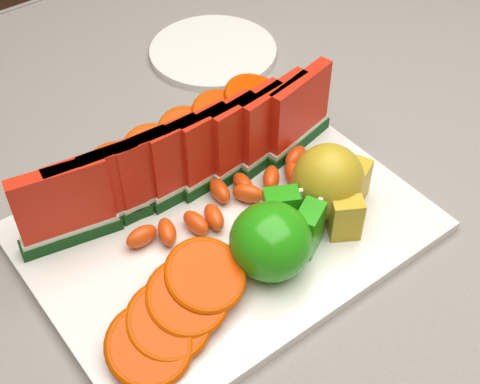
{
  "coord_description": "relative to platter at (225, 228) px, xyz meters",
  "views": [
    {
      "loc": [
        -0.35,
        -0.44,
        1.3
      ],
      "look_at": [
        -0.06,
        -0.06,
        0.81
      ],
      "focal_mm": 50.0,
      "sensor_mm": 36.0,
      "label": 1
    }
  ],
  "objects": [
    {
      "name": "side_plate",
      "position": [
        0.19,
        0.28,
        -0.0
      ],
      "size": [
        0.23,
        0.23,
        0.01
      ],
      "color": "silver",
      "rests_on": "tablecloth"
    },
    {
      "name": "tangerine_segments",
      "position": [
        0.02,
        0.02,
        0.02
      ],
      "size": [
        0.24,
        0.07,
        0.02
      ],
      "color": "#DD4B12",
      "rests_on": "platter"
    },
    {
      "name": "orange_fan_front",
      "position": [
        -0.11,
        -0.07,
        0.03
      ],
      "size": [
        0.17,
        0.12,
        0.05
      ],
      "color": "red",
      "rests_on": "platter"
    },
    {
      "name": "apple_cluster",
      "position": [
        0.01,
        -0.07,
        0.04
      ],
      "size": [
        0.11,
        0.09,
        0.08
      ],
      "color": "#2D8A10",
      "rests_on": "platter"
    },
    {
      "name": "watermelon_row",
      "position": [
        0.0,
        0.06,
        0.05
      ],
      "size": [
        0.39,
        0.07,
        0.1
      ],
      "color": "#153F11",
      "rests_on": "platter"
    },
    {
      "name": "platter",
      "position": [
        0.0,
        0.0,
        0.0
      ],
      "size": [
        0.4,
        0.3,
        0.01
      ],
      "color": "silver",
      "rests_on": "tablecloth"
    },
    {
      "name": "tablecloth",
      "position": [
        0.07,
        0.06,
        -0.05
      ],
      "size": [
        1.53,
        1.03,
        0.2
      ],
      "color": "gray",
      "rests_on": "table"
    },
    {
      "name": "pear_cluster",
      "position": [
        0.1,
        -0.05,
        0.04
      ],
      "size": [
        0.1,
        0.1,
        0.08
      ],
      "color": "olive",
      "rests_on": "platter"
    },
    {
      "name": "orange_fan_back",
      "position": [
        0.02,
        0.12,
        0.03
      ],
      "size": [
        0.33,
        0.1,
        0.04
      ],
      "color": "red",
      "rests_on": "platter"
    },
    {
      "name": "table",
      "position": [
        0.07,
        0.06,
        -0.11
      ],
      "size": [
        1.4,
        0.9,
        0.75
      ],
      "color": "#503120",
      "rests_on": "ground"
    }
  ]
}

